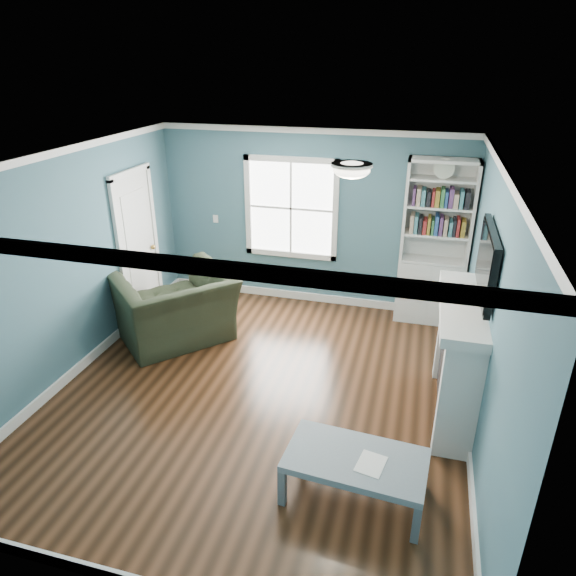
# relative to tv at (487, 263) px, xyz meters

# --- Properties ---
(floor) EXTENTS (5.00, 5.00, 0.00)m
(floor) POSITION_rel_tv_xyz_m (-2.20, -0.20, -1.72)
(floor) COLOR black
(floor) RESTS_ON ground
(room_walls) EXTENTS (5.00, 5.00, 5.00)m
(room_walls) POSITION_rel_tv_xyz_m (-2.20, -0.20, -0.14)
(room_walls) COLOR #3C6475
(room_walls) RESTS_ON ground
(trim) EXTENTS (4.50, 5.00, 2.60)m
(trim) POSITION_rel_tv_xyz_m (-2.20, -0.20, -0.49)
(trim) COLOR white
(trim) RESTS_ON ground
(window) EXTENTS (1.40, 0.06, 1.50)m
(window) POSITION_rel_tv_xyz_m (-2.50, 2.29, -0.27)
(window) COLOR white
(window) RESTS_ON room_walls
(bookshelf) EXTENTS (0.90, 0.35, 2.31)m
(bookshelf) POSITION_rel_tv_xyz_m (-0.43, 2.10, -0.80)
(bookshelf) COLOR silver
(bookshelf) RESTS_ON ground
(fireplace) EXTENTS (0.44, 1.58, 1.30)m
(fireplace) POSITION_rel_tv_xyz_m (-0.12, 0.00, -1.09)
(fireplace) COLOR black
(fireplace) RESTS_ON ground
(tv) EXTENTS (0.06, 1.10, 0.65)m
(tv) POSITION_rel_tv_xyz_m (0.00, 0.00, 0.00)
(tv) COLOR black
(tv) RESTS_ON fireplace
(door) EXTENTS (0.12, 0.98, 2.17)m
(door) POSITION_rel_tv_xyz_m (-4.42, 1.20, -0.65)
(door) COLOR silver
(door) RESTS_ON ground
(ceiling_fixture) EXTENTS (0.38, 0.38, 0.15)m
(ceiling_fixture) POSITION_rel_tv_xyz_m (-1.30, -0.10, 0.82)
(ceiling_fixture) COLOR white
(ceiling_fixture) RESTS_ON room_walls
(light_switch) EXTENTS (0.08, 0.01, 0.12)m
(light_switch) POSITION_rel_tv_xyz_m (-3.70, 2.28, -0.52)
(light_switch) COLOR white
(light_switch) RESTS_ON room_walls
(recliner) EXTENTS (1.64, 1.67, 1.24)m
(recliner) POSITION_rel_tv_xyz_m (-3.65, 0.67, -1.11)
(recliner) COLOR black
(recliner) RESTS_ON ground
(coffee_table) EXTENTS (1.22, 0.73, 0.43)m
(coffee_table) POSITION_rel_tv_xyz_m (-0.95, -1.43, -1.35)
(coffee_table) COLOR #525B63
(coffee_table) RESTS_ON ground
(paper_sheet) EXTENTS (0.26, 0.31, 0.00)m
(paper_sheet) POSITION_rel_tv_xyz_m (-0.82, -1.48, -1.30)
(paper_sheet) COLOR white
(paper_sheet) RESTS_ON coffee_table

